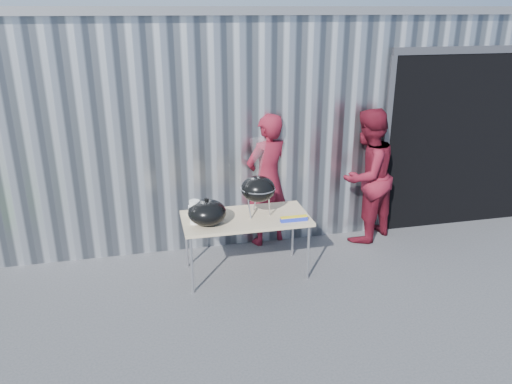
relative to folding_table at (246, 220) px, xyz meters
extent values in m
plane|color=#3E3E41|center=(0.10, -0.89, -0.71)|extent=(80.00, 80.00, 0.00)
cube|color=silver|center=(0.90, 3.81, 0.79)|extent=(8.00, 6.00, 3.00)
cube|color=slate|center=(0.90, 3.81, 2.34)|extent=(8.20, 6.20, 0.10)
cube|color=black|center=(3.40, 1.38, 0.54)|extent=(2.40, 1.20, 2.50)
cube|color=#4C4C51|center=(3.40, 0.81, 1.84)|extent=(2.52, 0.08, 0.10)
cube|color=tan|center=(0.00, 0.00, 0.02)|extent=(1.50, 0.75, 0.04)
cylinder|color=silver|center=(-0.69, -0.32, -0.35)|extent=(0.03, 0.03, 0.71)
cylinder|color=silver|center=(0.69, -0.32, -0.35)|extent=(0.03, 0.03, 0.71)
cylinder|color=silver|center=(-0.69, 0.32, -0.35)|extent=(0.03, 0.03, 0.71)
cylinder|color=silver|center=(0.69, 0.32, -0.35)|extent=(0.03, 0.03, 0.71)
ellipsoid|color=black|center=(0.16, 0.03, 0.37)|extent=(0.40, 0.40, 0.30)
cylinder|color=silver|center=(0.16, 0.03, 0.38)|extent=(0.41, 0.41, 0.02)
cylinder|color=silver|center=(0.16, 0.03, 0.39)|extent=(0.39, 0.39, 0.01)
cylinder|color=silver|center=(0.16, 0.17, 0.16)|extent=(0.02, 0.02, 0.24)
cylinder|color=silver|center=(0.04, -0.04, 0.16)|extent=(0.02, 0.02, 0.24)
cylinder|color=silver|center=(0.28, -0.04, 0.16)|extent=(0.02, 0.02, 0.24)
cylinder|color=#CD6149|center=(0.03, 0.03, 0.41)|extent=(0.02, 0.14, 0.02)
cylinder|color=#CD6149|center=(0.06, 0.03, 0.41)|extent=(0.02, 0.14, 0.02)
cylinder|color=#CD6149|center=(0.10, 0.03, 0.41)|extent=(0.02, 0.14, 0.02)
cylinder|color=#CD6149|center=(0.13, 0.03, 0.41)|extent=(0.02, 0.14, 0.02)
cylinder|color=#CD6149|center=(0.16, 0.03, 0.41)|extent=(0.02, 0.14, 0.02)
cylinder|color=#CD6149|center=(0.19, 0.03, 0.41)|extent=(0.02, 0.14, 0.02)
cylinder|color=#CD6149|center=(0.22, 0.03, 0.41)|extent=(0.02, 0.14, 0.02)
cylinder|color=#CD6149|center=(0.25, 0.03, 0.41)|extent=(0.02, 0.14, 0.02)
cylinder|color=#CD6149|center=(0.28, 0.03, 0.41)|extent=(0.02, 0.14, 0.02)
cone|color=silver|center=(0.16, 0.03, 0.69)|extent=(0.20, 0.20, 0.55)
ellipsoid|color=black|center=(-0.47, -0.10, 0.18)|extent=(0.44, 0.44, 0.29)
cylinder|color=black|center=(-0.47, -0.10, 0.34)|extent=(0.05, 0.05, 0.03)
cylinder|color=white|center=(-0.60, -0.05, 0.18)|extent=(0.12, 0.12, 0.28)
cube|color=white|center=(-0.55, 0.20, 0.09)|extent=(0.20, 0.15, 0.10)
cube|color=#1B2DB5|center=(0.52, -0.25, 0.07)|extent=(0.32, 0.05, 0.05)
cube|color=yellow|center=(0.52, -0.25, 0.10)|extent=(0.32, 0.05, 0.01)
imported|color=maroon|center=(0.47, 0.80, 0.20)|extent=(0.78, 0.65, 1.81)
imported|color=maroon|center=(1.81, 0.61, 0.22)|extent=(1.13, 1.07, 1.85)
camera|label=1|loc=(-1.10, -5.34, 2.38)|focal=35.00mm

